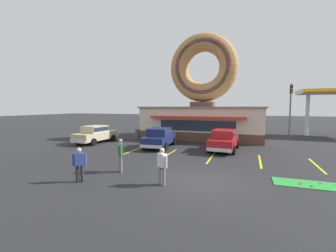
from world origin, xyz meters
TOP-DOWN VIEW (x-y plane):
  - ground_plane at (0.00, 0.00)m, footprint 160.00×160.00m
  - donut_shop_building at (-2.67, 13.94)m, footprint 12.30×6.75m
  - putting_mat at (4.81, 1.18)m, footprint 3.44×1.16m
  - mini_donut_near_left at (4.16, 1.03)m, footprint 0.13×0.13m
  - mini_donut_near_right at (4.55, 0.87)m, footprint 0.13×0.13m
  - mini_donut_mid_left at (5.03, 1.45)m, footprint 0.13×0.13m
  - mini_donut_mid_centre at (5.57, 1.50)m, footprint 0.13×0.13m
  - mini_donut_mid_right at (4.25, 1.27)m, footprint 0.13×0.13m
  - golf_ball at (4.11, 1.37)m, footprint 0.04×0.04m
  - car_navy at (-4.92, 7.33)m, footprint 2.22×4.67m
  - car_red at (0.22, 7.73)m, footprint 2.13×4.63m
  - car_champagne at (-11.37, 7.39)m, footprint 2.16×4.64m
  - pedestrian_blue_sweater_man at (-4.15, 0.08)m, footprint 0.42×0.50m
  - pedestrian_hooded_kid at (-1.43, -0.98)m, footprint 0.54×0.39m
  - pedestrian_leather_jacket_man at (-5.03, -1.89)m, footprint 0.50×0.42m
  - trash_bin at (-9.05, 11.33)m, footprint 0.57×0.57m
  - traffic_light_pole at (6.17, 17.81)m, footprint 0.28×0.47m
  - parking_stripe_far_left at (-6.29, 5.00)m, footprint 0.12×3.60m
  - parking_stripe_left at (-3.29, 5.00)m, footprint 0.12×3.60m
  - parking_stripe_mid_left at (-0.29, 5.00)m, footprint 0.12×3.60m
  - parking_stripe_centre at (2.71, 5.00)m, footprint 0.12×3.60m
  - parking_stripe_mid_right at (5.71, 5.00)m, footprint 0.12×3.60m

SIDE VIEW (x-z plane):
  - ground_plane at x=0.00m, z-range 0.00..0.00m
  - parking_stripe_far_left at x=-6.29m, z-range 0.00..0.01m
  - parking_stripe_left at x=-3.29m, z-range 0.00..0.01m
  - parking_stripe_mid_left at x=-0.29m, z-range 0.00..0.01m
  - parking_stripe_centre at x=2.71m, z-range 0.00..0.01m
  - parking_stripe_mid_right at x=5.71m, z-range 0.00..0.01m
  - putting_mat at x=4.81m, z-range 0.00..0.03m
  - mini_donut_near_left at x=4.16m, z-range 0.03..0.07m
  - mini_donut_near_right at x=4.55m, z-range 0.03..0.07m
  - mini_donut_mid_left at x=5.03m, z-range 0.03..0.07m
  - mini_donut_mid_centre at x=5.57m, z-range 0.03..0.07m
  - mini_donut_mid_right at x=4.25m, z-range 0.03..0.07m
  - golf_ball at x=4.11m, z-range 0.03..0.07m
  - trash_bin at x=-9.05m, z-range 0.01..0.99m
  - pedestrian_leather_jacket_man at x=-5.03m, z-range 0.08..1.62m
  - car_navy at x=-4.92m, z-range 0.07..1.67m
  - car_red at x=0.22m, z-range 0.07..1.67m
  - car_champagne at x=-11.37m, z-range 0.07..1.67m
  - pedestrian_hooded_kid at x=-1.43m, z-range 0.08..1.69m
  - pedestrian_blue_sweater_man at x=-4.15m, z-range 0.10..1.82m
  - traffic_light_pole at x=6.17m, z-range 0.81..6.61m
  - donut_shop_building at x=-2.67m, z-range -1.74..9.22m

